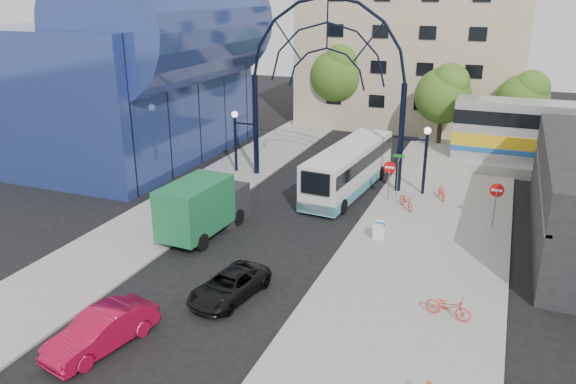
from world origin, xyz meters
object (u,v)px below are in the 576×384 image
at_px(tree_north_b, 339,72).
at_px(bike_near_a, 407,201).
at_px(bike_near_b, 442,192).
at_px(street_name_sign, 398,167).
at_px(city_bus, 349,168).
at_px(stop_sign, 390,171).
at_px(tree_north_c, 525,98).
at_px(do_not_enter_sign, 496,195).
at_px(bike_far_a, 448,307).
at_px(tree_north_a, 444,93).
at_px(black_suv, 229,286).
at_px(green_truck, 204,206).
at_px(gateway_arch, 327,54).
at_px(sandwich_board, 379,229).
at_px(red_sedan, 101,331).

height_order(tree_north_b, bike_near_a, tree_north_b).
bearing_deg(bike_near_b, street_name_sign, 176.10).
bearing_deg(city_bus, stop_sign, -16.53).
relative_size(street_name_sign, tree_north_c, 0.43).
height_order(street_name_sign, tree_north_b, tree_north_b).
bearing_deg(bike_near_a, city_bus, 119.22).
height_order(do_not_enter_sign, bike_near_a, do_not_enter_sign).
relative_size(bike_near_a, bike_far_a, 1.00).
xyz_separation_m(tree_north_a, bike_near_b, (1.72, -12.52, -4.01)).
height_order(tree_north_c, black_suv, tree_north_c).
distance_m(green_truck, bike_far_a, 13.71).
bearing_deg(do_not_enter_sign, bike_near_b, 132.84).
bearing_deg(tree_north_b, bike_near_a, -62.18).
relative_size(green_truck, bike_near_b, 3.94).
height_order(gateway_arch, city_bus, gateway_arch).
xyz_separation_m(tree_north_a, green_truck, (-9.43, -22.23, -3.07)).
xyz_separation_m(street_name_sign, tree_north_b, (-9.08, 17.33, 3.14)).
distance_m(tree_north_c, city_bus, 18.16).
distance_m(gateway_arch, sandwich_board, 12.52).
xyz_separation_m(gateway_arch, city_bus, (1.97, -0.88, -7.02)).
bearing_deg(tree_north_b, stop_sign, -64.17).
distance_m(street_name_sign, tree_north_b, 19.81).
bearing_deg(bike_near_a, bike_near_b, 20.47).
height_order(stop_sign, bike_near_a, stop_sign).
xyz_separation_m(tree_north_b, green_truck, (0.57, -26.23, -3.73)).
distance_m(red_sedan, bike_near_b, 22.26).
relative_size(tree_north_c, bike_far_a, 3.59).
bearing_deg(stop_sign, gateway_arch, 157.37).
relative_size(sandwich_board, city_bus, 0.09).
xyz_separation_m(gateway_arch, tree_north_b, (-3.88, 15.93, -3.29)).
bearing_deg(tree_north_b, do_not_enter_sign, -53.26).
xyz_separation_m(stop_sign, do_not_enter_sign, (6.20, -2.00, -0.02)).
distance_m(do_not_enter_sign, sandwich_board, 6.85).
relative_size(gateway_arch, bike_near_b, 8.66).
height_order(gateway_arch, bike_far_a, gateway_arch).
bearing_deg(street_name_sign, sandwich_board, -86.54).
relative_size(street_name_sign, bike_far_a, 1.55).
height_order(bike_near_b, bike_far_a, bike_far_a).
bearing_deg(bike_near_a, street_name_sign, 85.93).
bearing_deg(red_sedan, tree_north_a, 89.52).
height_order(street_name_sign, red_sedan, street_name_sign).
bearing_deg(bike_near_b, green_truck, -159.81).
bearing_deg(tree_north_b, tree_north_c, -7.12).
bearing_deg(do_not_enter_sign, black_suv, -130.02).
height_order(do_not_enter_sign, red_sedan, do_not_enter_sign).
distance_m(gateway_arch, bike_near_b, 11.19).
height_order(stop_sign, bike_far_a, stop_sign).
bearing_deg(bike_near_a, tree_north_c, 36.72).
relative_size(sandwich_board, tree_north_a, 0.14).
xyz_separation_m(gateway_arch, tree_north_a, (6.12, 11.93, -3.95)).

